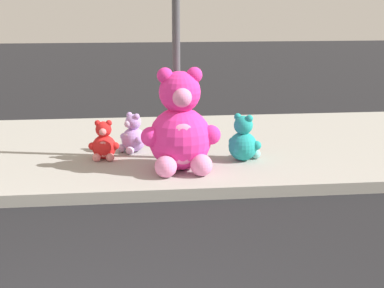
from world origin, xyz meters
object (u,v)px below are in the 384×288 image
object	(u,v)px
plush_pink_large	(180,130)
plush_red	(104,144)
plush_teal	(244,142)
sign_pole	(176,37)
plush_lavender	(133,136)

from	to	relation	value
plush_pink_large	plush_red	size ratio (longest dim) A/B	2.42
plush_pink_large	plush_teal	distance (m)	1.03
plush_pink_large	plush_teal	bearing A→B (deg)	22.09
sign_pole	plush_pink_large	size ratio (longest dim) A/B	2.36
sign_pole	plush_teal	size ratio (longest dim) A/B	4.84
plush_red	plush_teal	distance (m)	1.97
sign_pole	plush_lavender	size ratio (longest dim) A/B	5.47
plush_lavender	plush_teal	size ratio (longest dim) A/B	0.88
sign_pole	plush_red	distance (m)	1.80
plush_red	plush_teal	xyz separation A→B (m)	(1.95, -0.27, 0.04)
plush_teal	plush_red	bearing A→B (deg)	172.06
plush_red	plush_lavender	xyz separation A→B (m)	(0.41, 0.36, 0.01)
plush_lavender	plush_teal	world-z (taller)	plush_teal
sign_pole	plush_teal	xyz separation A→B (m)	(0.92, -0.22, -1.43)
sign_pole	plush_red	bearing A→B (deg)	176.86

